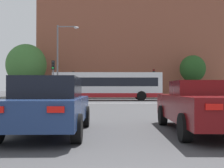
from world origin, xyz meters
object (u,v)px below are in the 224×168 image
(traffic_light_far_right, at_px, (154,78))
(traffic_light_far_left, at_px, (73,80))
(car_saloon_left, at_px, (49,105))
(street_lamp_junction, at_px, (61,55))
(traffic_light_near_left, at_px, (53,74))
(car_roadster_right, at_px, (205,106))
(bus_crossing_lead, at_px, (107,86))
(pedestrian_waiting, at_px, (173,91))

(traffic_light_far_right, bearing_deg, traffic_light_far_left, 179.44)
(car_saloon_left, bearing_deg, street_lamp_junction, 98.06)
(car_saloon_left, distance_m, traffic_light_near_left, 17.79)
(car_roadster_right, relative_size, traffic_light_far_left, 1.32)
(car_saloon_left, bearing_deg, traffic_light_far_left, 95.27)
(bus_crossing_lead, height_order, traffic_light_far_left, traffic_light_far_left)
(car_roadster_right, height_order, traffic_light_near_left, traffic_light_near_left)
(car_saloon_left, distance_m, car_roadster_right, 4.20)
(bus_crossing_lead, distance_m, street_lamp_junction, 5.89)
(car_roadster_right, distance_m, street_lamp_junction, 22.32)
(pedestrian_waiting, bearing_deg, bus_crossing_lead, -141.56)
(pedestrian_waiting, bearing_deg, traffic_light_far_right, 177.82)
(car_roadster_right, distance_m, bus_crossing_lead, 22.69)
(car_roadster_right, distance_m, pedestrian_waiting, 31.69)
(traffic_light_near_left, relative_size, street_lamp_junction, 0.48)
(street_lamp_junction, bearing_deg, traffic_light_far_right, 43.11)
(car_roadster_right, relative_size, street_lamp_junction, 0.63)
(car_saloon_left, xyz_separation_m, pedestrian_waiting, (10.42, 31.33, 0.17))
(traffic_light_near_left, bearing_deg, bus_crossing_lead, 48.59)
(car_saloon_left, height_order, traffic_light_far_right, traffic_light_far_right)
(traffic_light_far_left, distance_m, pedestrian_waiting, 13.91)
(car_roadster_right, relative_size, traffic_light_far_right, 1.22)
(street_lamp_junction, bearing_deg, car_saloon_left, -81.02)
(traffic_light_far_left, height_order, traffic_light_near_left, traffic_light_near_left)
(car_saloon_left, xyz_separation_m, traffic_light_far_left, (-3.40, 31.31, 1.73))
(car_saloon_left, relative_size, traffic_light_far_left, 1.20)
(traffic_light_far_right, bearing_deg, street_lamp_junction, -136.89)
(traffic_light_far_left, height_order, street_lamp_junction, street_lamp_junction)
(car_roadster_right, xyz_separation_m, bus_crossing_lead, (-2.84, 22.49, 0.87))
(bus_crossing_lead, relative_size, traffic_light_far_left, 3.12)
(traffic_light_far_left, relative_size, street_lamp_junction, 0.48)
(car_saloon_left, height_order, street_lamp_junction, street_lamp_junction)
(car_saloon_left, bearing_deg, pedestrian_waiting, 70.68)
(traffic_light_far_left, bearing_deg, car_roadster_right, -76.26)
(traffic_light_near_left, distance_m, pedestrian_waiting, 19.71)
(traffic_light_far_left, xyz_separation_m, street_lamp_junction, (0.09, -10.40, 2.18))
(bus_crossing_lead, bearing_deg, street_lamp_junction, -68.38)
(car_roadster_right, distance_m, traffic_light_far_left, 32.01)
(traffic_light_far_left, bearing_deg, pedestrian_waiting, 0.11)
(car_saloon_left, distance_m, bus_crossing_lead, 22.81)
(car_saloon_left, relative_size, bus_crossing_lead, 0.39)
(car_roadster_right, xyz_separation_m, street_lamp_junction, (-7.50, 20.64, 3.95))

